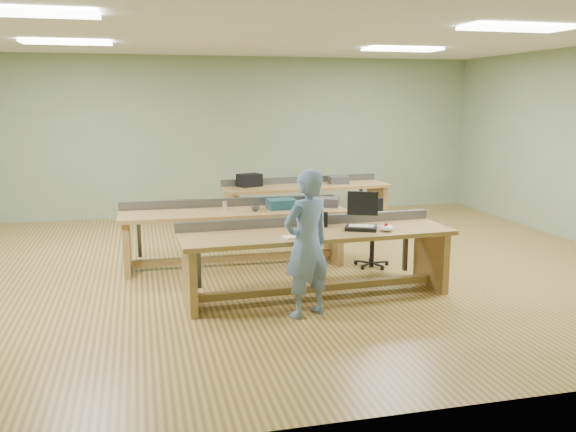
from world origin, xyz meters
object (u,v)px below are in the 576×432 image
object	(u,v)px
laptop_base	(361,228)
drinks_can	(225,206)
workbench_front	(316,247)
camera_bag	(315,220)
parts_bin_teal	(281,204)
workbench_mid	(233,224)
workbench_back	(306,196)
task_chair	(371,242)
parts_bin_grey	(323,202)
mug	(255,208)
person	(307,244)

from	to	relation	value
laptop_base	drinks_can	world-z (taller)	drinks_can
workbench_front	camera_bag	world-z (taller)	camera_bag
parts_bin_teal	camera_bag	bearing A→B (deg)	-85.45
workbench_front	laptop_base	size ratio (longest dim) A/B	8.84
workbench_mid	camera_bag	bearing A→B (deg)	-59.58
laptop_base	camera_bag	world-z (taller)	camera_bag
workbench_back	drinks_can	bearing A→B (deg)	-134.84
workbench_back	workbench_mid	bearing A→B (deg)	-132.46
laptop_base	workbench_mid	bearing A→B (deg)	152.71
workbench_back	task_chair	world-z (taller)	task_chair
workbench_front	parts_bin_grey	world-z (taller)	parts_bin_grey
mug	drinks_can	bearing A→B (deg)	153.70
person	parts_bin_grey	xyz separation A→B (m)	(0.83, 2.15, 0.05)
task_chair	camera_bag	bearing A→B (deg)	-137.34
workbench_front	person	distance (m)	0.71
workbench_front	workbench_mid	xyz separation A→B (m)	(-0.70, 1.52, -0.00)
workbench_front	laptop_base	distance (m)	0.56
workbench_front	drinks_can	xyz separation A→B (m)	(-0.81, 1.56, 0.25)
laptop_base	parts_bin_grey	world-z (taller)	parts_bin_grey
camera_bag	mug	world-z (taller)	camera_bag
person	drinks_can	xyz separation A→B (m)	(-0.53, 2.18, 0.04)
camera_bag	workbench_mid	bearing A→B (deg)	99.15
workbench_front	task_chair	bearing A→B (deg)	41.79
parts_bin_grey	workbench_back	bearing A→B (deg)	80.79
laptop_base	parts_bin_grey	size ratio (longest dim) A/B	0.83
workbench_front	workbench_back	distance (m)	3.71
laptop_base	workbench_back	bearing A→B (deg)	108.98
laptop_base	mug	size ratio (longest dim) A/B	3.06
workbench_back	parts_bin_grey	world-z (taller)	parts_bin_grey
camera_bag	parts_bin_grey	bearing A→B (deg)	48.36
workbench_front	camera_bag	distance (m)	0.35
workbench_mid	person	distance (m)	2.18
workbench_mid	laptop_base	world-z (taller)	workbench_mid
person	camera_bag	distance (m)	0.89
parts_bin_grey	workbench_front	bearing A→B (deg)	-109.88
workbench_back	drinks_can	world-z (taller)	drinks_can
workbench_back	parts_bin_teal	distance (m)	2.35
workbench_front	parts_bin_teal	distance (m)	1.50
task_chair	parts_bin_teal	distance (m)	1.31
person	laptop_base	world-z (taller)	person
person	mug	distance (m)	1.99
workbench_front	drinks_can	size ratio (longest dim) A/B	27.09
person	mug	world-z (taller)	person
laptop_base	task_chair	bearing A→B (deg)	87.65
workbench_back	parts_bin_grey	bearing A→B (deg)	-104.31
camera_bag	mug	bearing A→B (deg)	91.56
workbench_back	task_chair	bearing A→B (deg)	-90.94
person	parts_bin_grey	size ratio (longest dim) A/B	3.60
camera_bag	drinks_can	distance (m)	1.60
task_chair	mug	xyz separation A→B (m)	(-1.50, 0.33, 0.47)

